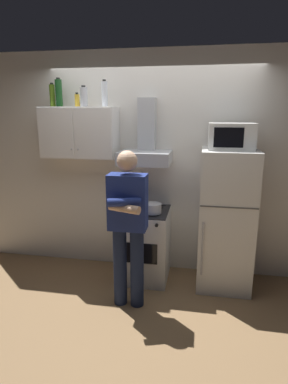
{
  "coord_description": "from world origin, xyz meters",
  "views": [
    {
      "loc": [
        0.61,
        -3.31,
        2.01
      ],
      "look_at": [
        0.0,
        0.0,
        1.15
      ],
      "focal_mm": 30.05,
      "sensor_mm": 36.0,
      "label": 1
    }
  ],
  "objects_px": {
    "refrigerator": "(226,220)",
    "person_standing": "(128,224)",
    "microwave": "(231,136)",
    "bottle_canister_steel": "(84,97)",
    "stove_oven": "(144,244)",
    "bottle_spice_jar": "(77,100)",
    "cooking_pot": "(153,208)",
    "bottle_olive_oil": "(52,95)",
    "upper_cabinet": "(80,133)",
    "range_hood": "(146,147)",
    "bottle_vodka_clear": "(105,94)",
    "bottle_wine_green": "(59,93)"
  },
  "relations": [
    {
      "from": "microwave",
      "to": "bottle_vodka_clear",
      "type": "bearing_deg",
      "value": 175.26
    },
    {
      "from": "bottle_wine_green",
      "to": "bottle_spice_jar",
      "type": "bearing_deg",
      "value": 6.65
    },
    {
      "from": "range_hood",
      "to": "bottle_canister_steel",
      "type": "xyz_separation_m",
      "value": [
        -0.72,
        -0.03,
        0.56
      ]
    },
    {
      "from": "refrigerator",
      "to": "microwave",
      "type": "xyz_separation_m",
      "value": [
        -0.0,
        0.02,
        0.94
      ]
    },
    {
      "from": "range_hood",
      "to": "person_standing",
      "type": "distance_m",
      "value": 1.01
    },
    {
      "from": "cooking_pot",
      "to": "bottle_spice_jar",
      "type": "bearing_deg",
      "value": 164.99
    },
    {
      "from": "microwave",
      "to": "bottle_spice_jar",
      "type": "height_order",
      "value": "bottle_spice_jar"
    },
    {
      "from": "refrigerator",
      "to": "bottle_spice_jar",
      "type": "distance_m",
      "value": 2.21
    },
    {
      "from": "stove_oven",
      "to": "bottle_spice_jar",
      "type": "xyz_separation_m",
      "value": [
        -0.82,
        0.13,
        1.69
      ]
    },
    {
      "from": "bottle_canister_steel",
      "to": "range_hood",
      "type": "bearing_deg",
      "value": 2.63
    },
    {
      "from": "bottle_spice_jar",
      "to": "upper_cabinet",
      "type": "bearing_deg",
      "value": -30.23
    },
    {
      "from": "range_hood",
      "to": "refrigerator",
      "type": "distance_m",
      "value": 1.25
    },
    {
      "from": "microwave",
      "to": "cooking_pot",
      "type": "xyz_separation_m",
      "value": [
        -0.82,
        -0.14,
        -0.81
      ]
    },
    {
      "from": "stove_oven",
      "to": "cooking_pot",
      "type": "relative_size",
      "value": 2.98
    },
    {
      "from": "upper_cabinet",
      "to": "refrigerator",
      "type": "xyz_separation_m",
      "value": [
        1.75,
        -0.12,
        -0.95
      ]
    },
    {
      "from": "person_standing",
      "to": "bottle_canister_steel",
      "type": "relative_size",
      "value": 7.05
    },
    {
      "from": "bottle_olive_oil",
      "to": "bottle_spice_jar",
      "type": "distance_m",
      "value": 0.31
    },
    {
      "from": "upper_cabinet",
      "to": "range_hood",
      "type": "distance_m",
      "value": 0.81
    },
    {
      "from": "cooking_pot",
      "to": "bottle_olive_oil",
      "type": "bearing_deg",
      "value": 168.64
    },
    {
      "from": "cooking_pot",
      "to": "bottle_vodka_clear",
      "type": "height_order",
      "value": "bottle_vodka_clear"
    },
    {
      "from": "refrigerator",
      "to": "bottle_vodka_clear",
      "type": "relative_size",
      "value": 5.39
    },
    {
      "from": "bottle_vodka_clear",
      "to": "stove_oven",
      "type": "bearing_deg",
      "value": -15.99
    },
    {
      "from": "refrigerator",
      "to": "bottle_vodka_clear",
      "type": "height_order",
      "value": "bottle_vodka_clear"
    },
    {
      "from": "person_standing",
      "to": "bottle_spice_jar",
      "type": "xyz_separation_m",
      "value": [
        -0.77,
        0.74,
        1.22
      ]
    },
    {
      "from": "stove_oven",
      "to": "cooking_pot",
      "type": "bearing_deg",
      "value": -42.49
    },
    {
      "from": "bottle_vodka_clear",
      "to": "bottle_olive_oil",
      "type": "xyz_separation_m",
      "value": [
        -0.64,
        -0.01,
        -0.01
      ]
    },
    {
      "from": "microwave",
      "to": "bottle_olive_oil",
      "type": "height_order",
      "value": "bottle_olive_oil"
    },
    {
      "from": "bottle_canister_steel",
      "to": "microwave",
      "type": "bearing_deg",
      "value": -2.57
    },
    {
      "from": "range_hood",
      "to": "bottle_olive_oil",
      "type": "height_order",
      "value": "bottle_olive_oil"
    },
    {
      "from": "bottle_wine_green",
      "to": "upper_cabinet",
      "type": "bearing_deg",
      "value": 3.92
    },
    {
      "from": "upper_cabinet",
      "to": "range_hood",
      "type": "xyz_separation_m",
      "value": [
        0.8,
        0.0,
        -0.15
      ]
    },
    {
      "from": "range_hood",
      "to": "bottle_olive_oil",
      "type": "xyz_separation_m",
      "value": [
        -1.12,
        0.01,
        0.58
      ]
    },
    {
      "from": "range_hood",
      "to": "cooking_pot",
      "type": "relative_size",
      "value": 2.56
    },
    {
      "from": "bottle_vodka_clear",
      "to": "bottle_olive_oil",
      "type": "distance_m",
      "value": 0.64
    },
    {
      "from": "stove_oven",
      "to": "microwave",
      "type": "xyz_separation_m",
      "value": [
        0.95,
        0.02,
        1.31
      ]
    },
    {
      "from": "bottle_wine_green",
      "to": "bottle_olive_oil",
      "type": "bearing_deg",
      "value": 166.6
    },
    {
      "from": "person_standing",
      "to": "bottle_canister_steel",
      "type": "xyz_separation_m",
      "value": [
        -0.67,
        0.7,
        1.26
      ]
    },
    {
      "from": "refrigerator",
      "to": "person_standing",
      "type": "height_order",
      "value": "person_standing"
    },
    {
      "from": "microwave",
      "to": "bottle_canister_steel",
      "type": "height_order",
      "value": "bottle_canister_steel"
    },
    {
      "from": "stove_oven",
      "to": "bottle_wine_green",
      "type": "relative_size",
      "value": 2.7
    },
    {
      "from": "microwave",
      "to": "stove_oven",
      "type": "bearing_deg",
      "value": -178.85
    },
    {
      "from": "range_hood",
      "to": "upper_cabinet",
      "type": "bearing_deg",
      "value": -179.91
    },
    {
      "from": "upper_cabinet",
      "to": "cooking_pot",
      "type": "distance_m",
      "value": 1.26
    },
    {
      "from": "cooking_pot",
      "to": "bottle_wine_green",
      "type": "relative_size",
      "value": 0.91
    },
    {
      "from": "refrigerator",
      "to": "bottle_spice_jar",
      "type": "height_order",
      "value": "bottle_spice_jar"
    },
    {
      "from": "bottle_canister_steel",
      "to": "person_standing",
      "type": "bearing_deg",
      "value": -46.37
    },
    {
      "from": "person_standing",
      "to": "cooking_pot",
      "type": "bearing_deg",
      "value": 69.7
    },
    {
      "from": "cooking_pot",
      "to": "bottle_olive_oil",
      "type": "distance_m",
      "value": 1.79
    },
    {
      "from": "microwave",
      "to": "cooking_pot",
      "type": "height_order",
      "value": "microwave"
    },
    {
      "from": "upper_cabinet",
      "to": "refrigerator",
      "type": "height_order",
      "value": "upper_cabinet"
    }
  ]
}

